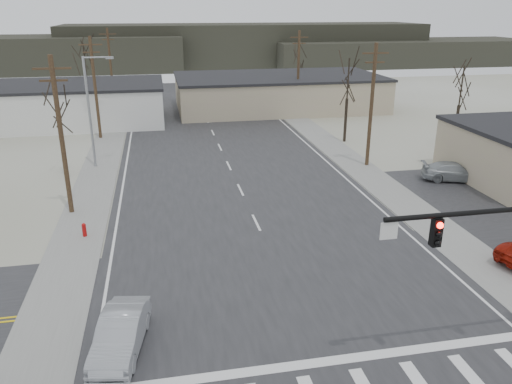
% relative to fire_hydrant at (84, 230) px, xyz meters
% --- Properties ---
extents(ground, '(140.00, 140.00, 0.00)m').
position_rel_fire_hydrant_xyz_m(ground, '(10.20, -8.00, -0.45)').
color(ground, beige).
rests_on(ground, ground).
extents(main_road, '(18.00, 110.00, 0.05)m').
position_rel_fire_hydrant_xyz_m(main_road, '(10.20, 7.00, -0.43)').
color(main_road, '#262628').
rests_on(main_road, ground).
extents(cross_road, '(90.00, 10.00, 0.04)m').
position_rel_fire_hydrant_xyz_m(cross_road, '(10.20, -8.00, -0.43)').
color(cross_road, '#262628').
rests_on(cross_road, ground).
extents(sidewalk_left, '(3.00, 90.00, 0.06)m').
position_rel_fire_hydrant_xyz_m(sidewalk_left, '(-0.40, 12.00, -0.42)').
color(sidewalk_left, gray).
rests_on(sidewalk_left, ground).
extents(sidewalk_right, '(3.00, 90.00, 0.06)m').
position_rel_fire_hydrant_xyz_m(sidewalk_right, '(20.80, 12.00, -0.42)').
color(sidewalk_right, gray).
rests_on(sidewalk_right, ground).
extents(fire_hydrant, '(0.24, 0.24, 0.87)m').
position_rel_fire_hydrant_xyz_m(fire_hydrant, '(0.00, 0.00, 0.00)').
color(fire_hydrant, '#A50C0C').
rests_on(fire_hydrant, ground).
extents(building_left_far, '(22.30, 12.30, 4.50)m').
position_rel_fire_hydrant_xyz_m(building_left_far, '(-5.80, 32.00, 1.80)').
color(building_left_far, silver).
rests_on(building_left_far, ground).
extents(building_right_far, '(26.30, 14.30, 4.30)m').
position_rel_fire_hydrant_xyz_m(building_right_far, '(20.20, 36.00, 1.70)').
color(building_right_far, tan).
rests_on(building_right_far, ground).
extents(upole_left_b, '(2.20, 0.30, 10.00)m').
position_rel_fire_hydrant_xyz_m(upole_left_b, '(-1.30, 4.00, 4.77)').
color(upole_left_b, '#4B3A23').
rests_on(upole_left_b, ground).
extents(upole_left_c, '(2.20, 0.30, 10.00)m').
position_rel_fire_hydrant_xyz_m(upole_left_c, '(-1.30, 24.00, 4.77)').
color(upole_left_c, '#4B3A23').
rests_on(upole_left_c, ground).
extents(upole_left_d, '(2.20, 0.30, 10.00)m').
position_rel_fire_hydrant_xyz_m(upole_left_d, '(-1.30, 44.00, 4.77)').
color(upole_left_d, '#4B3A23').
rests_on(upole_left_d, ground).
extents(upole_right_a, '(2.20, 0.30, 10.00)m').
position_rel_fire_hydrant_xyz_m(upole_right_a, '(21.70, 10.00, 4.77)').
color(upole_right_a, '#4B3A23').
rests_on(upole_right_a, ground).
extents(upole_right_b, '(2.20, 0.30, 10.00)m').
position_rel_fire_hydrant_xyz_m(upole_right_b, '(21.70, 32.00, 4.77)').
color(upole_right_b, '#4B3A23').
rests_on(upole_right_b, ground).
extents(streetlight_main, '(2.40, 0.25, 9.00)m').
position_rel_fire_hydrant_xyz_m(streetlight_main, '(-0.60, 14.00, 4.64)').
color(streetlight_main, gray).
rests_on(streetlight_main, ground).
extents(tree_left_near, '(3.30, 3.30, 7.35)m').
position_rel_fire_hydrant_xyz_m(tree_left_near, '(-2.80, 12.00, 4.78)').
color(tree_left_near, '#2C231A').
rests_on(tree_left_near, ground).
extents(tree_right_mid, '(3.74, 3.74, 8.33)m').
position_rel_fire_hydrant_xyz_m(tree_right_mid, '(22.70, 18.00, 5.48)').
color(tree_right_mid, '#2C231A').
rests_on(tree_right_mid, ground).
extents(tree_left_far, '(3.96, 3.96, 8.82)m').
position_rel_fire_hydrant_xyz_m(tree_left_far, '(-3.80, 38.00, 5.83)').
color(tree_left_far, '#2C231A').
rests_on(tree_left_far, ground).
extents(tree_right_far, '(3.52, 3.52, 7.84)m').
position_rel_fire_hydrant_xyz_m(tree_right_far, '(25.20, 44.00, 5.13)').
color(tree_right_far, '#2C231A').
rests_on(tree_right_far, ground).
extents(tree_lot, '(3.52, 3.52, 7.84)m').
position_rel_fire_hydrant_xyz_m(tree_lot, '(32.20, 14.00, 5.13)').
color(tree_lot, '#2C231A').
rests_on(tree_lot, ground).
extents(hill_left, '(70.00, 18.00, 7.00)m').
position_rel_fire_hydrant_xyz_m(hill_left, '(-24.80, 84.00, 3.05)').
color(hill_left, '#333026').
rests_on(hill_left, ground).
extents(hill_center, '(80.00, 18.00, 9.00)m').
position_rel_fire_hydrant_xyz_m(hill_center, '(25.20, 88.00, 4.05)').
color(hill_center, '#333026').
rests_on(hill_center, ground).
extents(hill_right, '(60.00, 18.00, 5.50)m').
position_rel_fire_hydrant_xyz_m(hill_right, '(60.20, 82.00, 2.30)').
color(hill_right, '#333026').
rests_on(hill_right, ground).
extents(sedan_crossing, '(2.33, 4.69, 1.48)m').
position_rel_fire_hydrant_xyz_m(sedan_crossing, '(2.70, -11.00, 0.33)').
color(sedan_crossing, '#95989F').
rests_on(sedan_crossing, main_road).
extents(car_far_a, '(3.22, 5.18, 1.40)m').
position_rel_fire_hydrant_xyz_m(car_far_a, '(15.65, 39.68, 0.29)').
color(car_far_a, black).
rests_on(car_far_a, main_road).
extents(car_far_b, '(2.38, 4.29, 1.38)m').
position_rel_fire_hydrant_xyz_m(car_far_b, '(3.89, 45.05, 0.28)').
color(car_far_b, black).
rests_on(car_far_b, main_road).
extents(car_parked_silver, '(5.14, 3.24, 1.39)m').
position_rel_fire_hydrant_xyz_m(car_parked_silver, '(26.66, 5.00, 0.28)').
color(car_parked_silver, gray).
rests_on(car_parked_silver, parking_lot).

